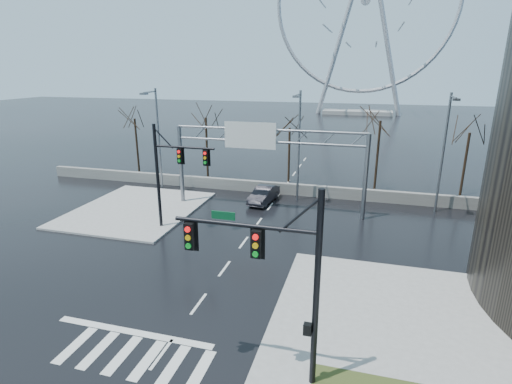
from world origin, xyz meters
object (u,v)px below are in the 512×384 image
(car, at_px, (264,195))
(signal_mast_far, at_px, (171,168))
(sign_gantry, at_px, (263,151))
(ferris_wheel, at_px, (365,8))
(signal_mast_near, at_px, (280,269))

(car, bearing_deg, signal_mast_far, -114.30)
(sign_gantry, height_order, ferris_wheel, ferris_wheel)
(signal_mast_far, height_order, sign_gantry, signal_mast_far)
(signal_mast_near, bearing_deg, ferris_wheel, 90.08)
(signal_mast_far, distance_m, sign_gantry, 8.14)
(signal_mast_far, bearing_deg, signal_mast_near, -49.74)
(signal_mast_near, height_order, signal_mast_far, same)
(signal_mast_near, xyz_separation_m, sign_gantry, (-5.52, 19.00, 0.31))
(signal_mast_far, bearing_deg, sign_gantry, 47.53)
(signal_mast_far, relative_size, sign_gantry, 0.49)
(car, bearing_deg, sign_gantry, -69.15)
(ferris_wheel, bearing_deg, signal_mast_far, -97.20)
(signal_mast_far, bearing_deg, car, 58.05)
(car, bearing_deg, signal_mast_near, -66.44)
(signal_mast_near, bearing_deg, car, 105.91)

